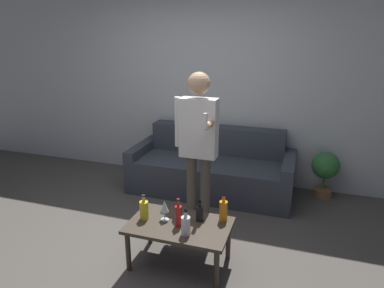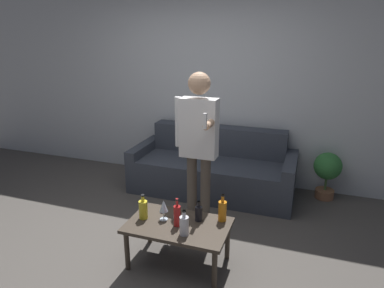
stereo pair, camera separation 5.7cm
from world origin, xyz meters
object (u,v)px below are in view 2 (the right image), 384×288
at_px(couch, 213,169).
at_px(person_standing_front, 198,138).
at_px(coffee_table, 178,229).
at_px(bottle_orange, 143,209).

bearing_deg(couch, person_standing_front, -84.15).
distance_m(coffee_table, bottle_orange, 0.35).
bearing_deg(coffee_table, person_standing_front, 93.45).
height_order(couch, coffee_table, couch).
height_order(coffee_table, person_standing_front, person_standing_front).
relative_size(couch, coffee_table, 2.34).
xyz_separation_m(couch, person_standing_front, (0.09, -0.91, 0.69)).
height_order(couch, person_standing_front, person_standing_front).
distance_m(couch, bottle_orange, 1.62).
bearing_deg(person_standing_front, bottle_orange, -112.60).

